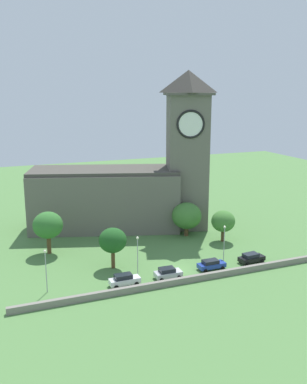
% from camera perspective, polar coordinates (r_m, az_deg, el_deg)
% --- Properties ---
extents(ground_plane, '(200.00, 200.00, 0.00)m').
position_cam_1_polar(ground_plane, '(86.77, -0.94, -6.50)').
color(ground_plane, '#517F42').
extents(church, '(39.42, 21.93, 33.21)m').
position_cam_1_polar(church, '(93.33, -2.87, 1.22)').
color(church, '#666056').
rests_on(church, ground).
extents(quay_barrier, '(55.27, 0.70, 1.00)m').
position_cam_1_polar(quay_barrier, '(69.70, 5.01, -11.24)').
color(quay_barrier, gray).
rests_on(quay_barrier, ground).
extents(car_white, '(4.76, 2.02, 1.89)m').
position_cam_1_polar(car_white, '(68.19, -3.83, -11.37)').
color(car_white, silver).
rests_on(car_white, ground).
extents(car_silver, '(4.39, 2.38, 1.76)m').
position_cam_1_polar(car_silver, '(70.59, 1.89, -10.52)').
color(car_silver, silver).
rests_on(car_silver, ground).
extents(car_blue, '(4.72, 2.14, 1.63)m').
position_cam_1_polar(car_blue, '(74.55, 7.55, -9.35)').
color(car_blue, '#233D9E').
rests_on(car_blue, ground).
extents(car_black, '(4.73, 2.49, 1.68)m').
position_cam_1_polar(car_black, '(78.43, 12.66, -8.38)').
color(car_black, black).
rests_on(car_black, ground).
extents(streetlamp_west_end, '(0.44, 0.44, 6.67)m').
position_cam_1_polar(streetlamp_west_end, '(66.47, -13.91, -9.11)').
color(streetlamp_west_end, '#9EA0A5').
rests_on(streetlamp_west_end, ground).
extents(streetlamp_west_mid, '(0.44, 0.44, 6.43)m').
position_cam_1_polar(streetlamp_west_mid, '(70.73, -2.09, -7.44)').
color(streetlamp_west_mid, '#9EA0A5').
rests_on(streetlamp_west_mid, ground).
extents(streetlamp_central, '(0.44, 0.44, 6.37)m').
position_cam_1_polar(streetlamp_central, '(77.17, 9.24, -5.84)').
color(streetlamp_central, '#9EA0A5').
rests_on(streetlamp_central, ground).
extents(tree_churchyard, '(6.01, 6.01, 6.98)m').
position_cam_1_polar(tree_churchyard, '(89.17, 4.35, -3.12)').
color(tree_churchyard, brown).
rests_on(tree_churchyard, ground).
extents(tree_riverside_west, '(4.67, 4.67, 6.25)m').
position_cam_1_polar(tree_riverside_west, '(86.82, 9.09, -3.80)').
color(tree_riverside_west, brown).
rests_on(tree_riverside_west, ground).
extents(tree_riverside_east, '(5.42, 5.42, 7.86)m').
position_cam_1_polar(tree_riverside_east, '(81.38, -13.63, -4.26)').
color(tree_riverside_east, brown).
rests_on(tree_riverside_east, ground).
extents(tree_by_tower, '(4.66, 4.66, 6.99)m').
position_cam_1_polar(tree_by_tower, '(73.28, -5.35, -6.33)').
color(tree_by_tower, brown).
rests_on(tree_by_tower, ground).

